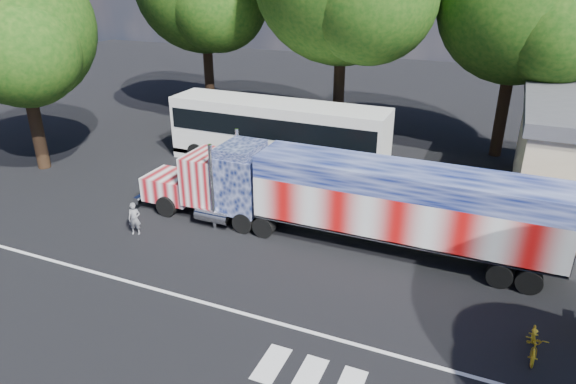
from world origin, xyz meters
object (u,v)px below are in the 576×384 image
at_px(woman, 134,219).
at_px(tree_ne_a, 524,2).
at_px(semi_truck, 347,198).
at_px(coach_bus, 278,133).
at_px(bicycle, 535,342).
at_px(tree_w_a, 17,30).

distance_m(woman, tree_ne_a, 23.53).
xyz_separation_m(semi_truck, coach_bus, (-6.42, 7.26, -0.11)).
height_order(coach_bus, bicycle, coach_bus).
distance_m(semi_truck, bicycle, 8.70).
height_order(semi_truck, coach_bus, semi_truck).
bearing_deg(tree_ne_a, woman, -129.69).
bearing_deg(tree_w_a, tree_ne_a, 27.64).
bearing_deg(woman, coach_bus, 54.17).
bearing_deg(tree_w_a, semi_truck, -4.31).
xyz_separation_m(woman, tree_w_a, (-9.95, 4.39, 6.98)).
distance_m(coach_bus, tree_w_a, 14.70).
xyz_separation_m(semi_truck, tree_w_a, (-18.59, 1.40, 5.68)).
bearing_deg(coach_bus, woman, -102.21).
bearing_deg(tree_ne_a, coach_bus, -150.47).
height_order(bicycle, tree_w_a, tree_w_a).
xyz_separation_m(coach_bus, tree_w_a, (-12.17, -5.86, 5.79)).
relative_size(woman, bicycle, 0.84).
bearing_deg(tree_w_a, bicycle, -12.67).
xyz_separation_m(tree_ne_a, tree_w_a, (-24.04, -12.59, -1.20)).
height_order(semi_truck, tree_ne_a, tree_ne_a).
height_order(coach_bus, tree_ne_a, tree_ne_a).
bearing_deg(woman, tree_ne_a, 26.69).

